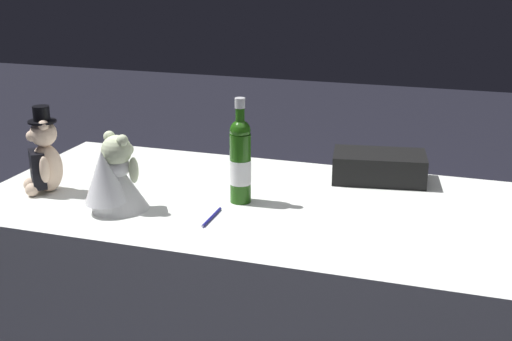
# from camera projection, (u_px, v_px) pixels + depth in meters

# --- Properties ---
(reception_table) EXTENTS (1.79, 0.88, 0.76)m
(reception_table) POSITION_uv_depth(u_px,v_px,m) (256.00, 304.00, 2.28)
(reception_table) COLOR white
(reception_table) RESTS_ON ground_plane
(teddy_bear_groom) EXTENTS (0.14, 0.13, 0.29)m
(teddy_bear_groom) POSITION_uv_depth(u_px,v_px,m) (43.00, 158.00, 2.20)
(teddy_bear_groom) COLOR beige
(teddy_bear_groom) RESTS_ON reception_table
(teddy_bear_bride) EXTENTS (0.20, 0.23, 0.24)m
(teddy_bear_bride) POSITION_uv_depth(u_px,v_px,m) (114.00, 178.00, 2.05)
(teddy_bear_bride) COLOR white
(teddy_bear_bride) RESTS_ON reception_table
(champagne_bottle) EXTENTS (0.07, 0.07, 0.34)m
(champagne_bottle) POSITION_uv_depth(u_px,v_px,m) (240.00, 160.00, 2.10)
(champagne_bottle) COLOR #1F5210
(champagne_bottle) RESTS_ON reception_table
(signing_pen) EXTENTS (0.01, 0.15, 0.01)m
(signing_pen) POSITION_uv_depth(u_px,v_px,m) (211.00, 218.00, 2.00)
(signing_pen) COLOR navy
(signing_pen) RESTS_ON reception_table
(gift_case_black) EXTENTS (0.34, 0.23, 0.10)m
(gift_case_black) POSITION_uv_depth(u_px,v_px,m) (379.00, 167.00, 2.33)
(gift_case_black) COLOR black
(gift_case_black) RESTS_ON reception_table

